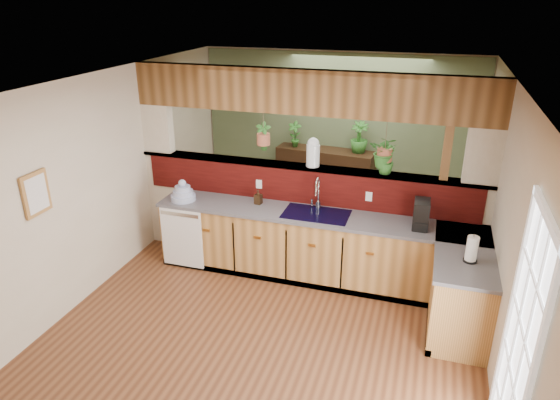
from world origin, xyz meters
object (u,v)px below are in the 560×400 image
(faucet, at_px, (317,192))
(soap_dispenser, at_px, (258,197))
(paper_towel, at_px, (472,250))
(shelving_console, at_px, (325,180))
(glass_jar, at_px, (313,152))
(dish_stack, at_px, (183,194))
(coffee_maker, at_px, (421,215))

(faucet, height_order, soap_dispenser, faucet)
(paper_towel, distance_m, shelving_console, 3.71)
(soap_dispenser, height_order, glass_jar, glass_jar)
(faucet, relative_size, soap_dispenser, 2.25)
(soap_dispenser, bearing_deg, dish_stack, -170.07)
(faucet, relative_size, paper_towel, 1.44)
(dish_stack, relative_size, glass_jar, 0.87)
(soap_dispenser, bearing_deg, shelving_console, 79.45)
(coffee_maker, xyz_separation_m, paper_towel, (0.53, -0.67, -0.02))
(dish_stack, xyz_separation_m, glass_jar, (1.64, 0.46, 0.59))
(faucet, distance_m, paper_towel, 2.00)
(paper_towel, height_order, glass_jar, glass_jar)
(faucet, height_order, coffee_maker, faucet)
(faucet, bearing_deg, soap_dispenser, -174.99)
(soap_dispenser, distance_m, glass_jar, 0.92)
(faucet, height_order, shelving_console, faucet)
(paper_towel, distance_m, glass_jar, 2.27)
(paper_towel, height_order, shelving_console, paper_towel)
(faucet, xyz_separation_m, dish_stack, (-1.76, -0.24, -0.14))
(paper_towel, bearing_deg, soap_dispenser, 163.31)
(paper_towel, relative_size, shelving_console, 0.18)
(faucet, distance_m, glass_jar, 0.51)
(faucet, bearing_deg, shelving_console, 99.67)
(dish_stack, bearing_deg, faucet, 7.80)
(paper_towel, relative_size, glass_jar, 0.80)
(dish_stack, xyz_separation_m, shelving_console, (1.40, 2.36, -0.49))
(soap_dispenser, xyz_separation_m, coffee_maker, (2.04, -0.10, 0.06))
(shelving_console, bearing_deg, paper_towel, -47.89)
(coffee_maker, bearing_deg, dish_stack, 179.86)
(faucet, xyz_separation_m, shelving_console, (-0.36, 2.12, -0.63))
(faucet, bearing_deg, paper_towel, -24.89)
(coffee_maker, height_order, glass_jar, glass_jar)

